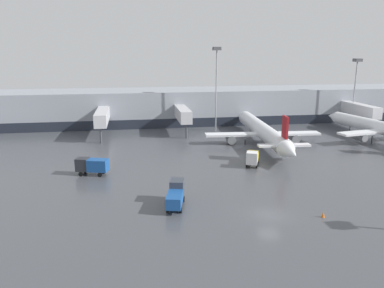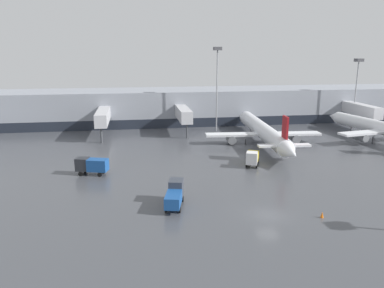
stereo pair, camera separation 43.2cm
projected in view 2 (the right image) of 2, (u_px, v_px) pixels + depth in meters
The scene contains 10 objects.
ground_plane at pixel (268, 215), 44.51m from camera, with size 320.00×320.00×0.00m, color #424449.
terminal_building at pixel (190, 106), 102.70m from camera, with size 160.00×30.29×9.00m.
parked_jet_2 at pixel (263, 131), 79.06m from camera, with size 24.60×40.32×8.14m.
service_truck_0 at pixel (92, 165), 58.76m from camera, with size 5.27×3.12×2.71m.
service_truck_1 at pixel (252, 157), 63.65m from camera, with size 3.64×5.39×2.69m.
service_truck_2 at pixel (175, 194), 46.79m from camera, with size 3.04×5.93×2.96m.
traffic_cone_0 at pixel (322, 215), 43.77m from camera, with size 0.38×0.38×0.75m.
traffic_cone_1 at pixel (287, 148), 74.13m from camera, with size 0.40×0.40×0.58m.
apron_light_mast_0 at pixel (217, 66), 88.63m from camera, with size 1.80×1.80×20.04m.
apron_light_mast_4 at pixel (358, 73), 96.23m from camera, with size 1.80×1.80×17.24m.
Camera 2 is at (-15.40, -39.26, 18.92)m, focal length 35.00 mm.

